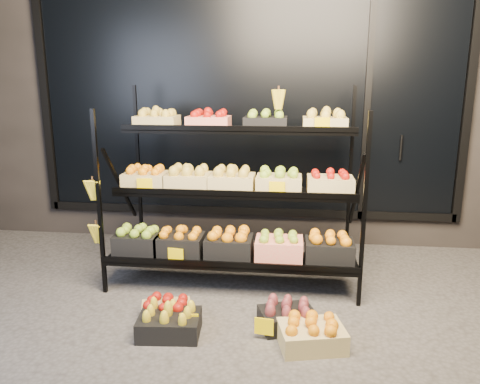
# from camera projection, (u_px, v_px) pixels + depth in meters

# --- Properties ---
(ground) EXTENTS (24.00, 24.00, 0.00)m
(ground) POSITION_uv_depth(u_px,v_px,m) (225.00, 309.00, 3.58)
(ground) COLOR #514F4C
(ground) RESTS_ON ground
(building) EXTENTS (6.00, 2.08, 3.50)m
(building) POSITION_uv_depth(u_px,v_px,m) (255.00, 76.00, 5.67)
(building) COLOR #2D2826
(building) RESTS_ON ground
(display_rack) EXTENTS (2.18, 1.02, 1.74)m
(display_rack) POSITION_uv_depth(u_px,v_px,m) (232.00, 191.00, 3.98)
(display_rack) COLOR black
(display_rack) RESTS_ON ground
(tag_floor_a) EXTENTS (0.13, 0.01, 0.12)m
(tag_floor_a) POSITION_uv_depth(u_px,v_px,m) (189.00, 327.00, 3.20)
(tag_floor_a) COLOR #EFCB00
(tag_floor_a) RESTS_ON ground
(tag_floor_b) EXTENTS (0.13, 0.01, 0.12)m
(tag_floor_b) POSITION_uv_depth(u_px,v_px,m) (264.00, 332.00, 3.15)
(tag_floor_b) COLOR #EFCB00
(tag_floor_b) RESTS_ON ground
(floor_crate_left) EXTENTS (0.41, 0.35, 0.19)m
(floor_crate_left) POSITION_uv_depth(u_px,v_px,m) (166.00, 310.00, 3.39)
(floor_crate_left) COLOR tan
(floor_crate_left) RESTS_ON ground
(floor_crate_midleft) EXTENTS (0.44, 0.34, 0.21)m
(floor_crate_midleft) POSITION_uv_depth(u_px,v_px,m) (169.00, 322.00, 3.21)
(floor_crate_midleft) COLOR black
(floor_crate_midleft) RESTS_ON ground
(floor_crate_midright) EXTENTS (0.47, 0.39, 0.21)m
(floor_crate_midright) POSITION_uv_depth(u_px,v_px,m) (312.00, 333.00, 3.06)
(floor_crate_midright) COLOR tan
(floor_crate_midright) RESTS_ON ground
(floor_crate_right) EXTENTS (0.45, 0.39, 0.19)m
(floor_crate_right) POSITION_uv_depth(u_px,v_px,m) (288.00, 315.00, 3.30)
(floor_crate_right) COLOR black
(floor_crate_right) RESTS_ON ground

